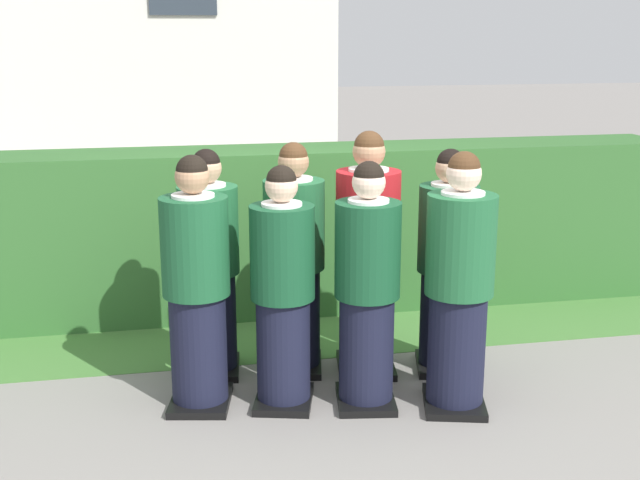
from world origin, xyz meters
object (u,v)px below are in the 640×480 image
at_px(student_front_row_2, 367,292).
at_px(student_front_row_3, 459,289).
at_px(student_front_row_1, 283,294).
at_px(student_rear_row_3, 446,267).
at_px(student_front_row_0, 197,290).
at_px(student_rear_row_0, 210,269).
at_px(student_in_red_blazer, 367,259).
at_px(student_rear_row_1, 294,264).

distance_m(student_front_row_2, student_front_row_3, 0.58).
xyz_separation_m(student_front_row_1, student_rear_row_3, (1.23, 0.35, 0.01)).
bearing_deg(student_front_row_0, student_front_row_2, -10.22).
xyz_separation_m(student_front_row_0, student_rear_row_0, (0.12, 0.53, -0.02)).
distance_m(student_rear_row_0, student_in_red_blazer, 1.11).
bearing_deg(student_front_row_2, student_front_row_3, -15.54).
relative_size(student_front_row_0, student_rear_row_0, 1.03).
relative_size(student_front_row_3, student_rear_row_0, 1.04).
relative_size(student_front_row_0, student_front_row_1, 1.04).
bearing_deg(student_in_red_blazer, student_front_row_1, -146.51).
relative_size(student_front_row_0, student_front_row_2, 1.03).
bearing_deg(student_in_red_blazer, student_front_row_0, -163.62).
distance_m(student_front_row_1, student_rear_row_3, 1.28).
relative_size(student_front_row_1, student_in_red_blazer, 0.92).
distance_m(student_front_row_0, student_in_red_blazer, 1.27).
xyz_separation_m(student_front_row_1, student_front_row_3, (1.09, -0.26, 0.05)).
distance_m(student_rear_row_0, student_rear_row_1, 0.60).
bearing_deg(student_rear_row_3, student_front_row_0, -171.53).
xyz_separation_m(student_front_row_1, student_in_red_blazer, (0.67, 0.45, 0.07)).
bearing_deg(student_rear_row_1, student_front_row_1, -106.82).
height_order(student_front_row_1, student_front_row_2, student_front_row_2).
bearing_deg(student_front_row_2, student_front_row_1, 168.86).
bearing_deg(student_rear_row_0, student_in_red_blazer, -8.96).
bearing_deg(student_front_row_0, student_front_row_3, -12.07).
bearing_deg(student_front_row_1, student_rear_row_1, 73.18).
bearing_deg(student_front_row_1, student_front_row_3, -13.42).
xyz_separation_m(student_front_row_0, student_rear_row_1, (0.71, 0.47, -0.00)).
xyz_separation_m(student_front_row_3, student_in_red_blazer, (-0.42, 0.71, 0.03)).
height_order(student_front_row_0, student_in_red_blazer, student_in_red_blazer).
bearing_deg(student_rear_row_1, student_front_row_0, -146.41).
bearing_deg(student_in_red_blazer, student_rear_row_0, 171.04).
height_order(student_rear_row_0, student_rear_row_1, student_rear_row_1).
relative_size(student_rear_row_0, student_in_red_blazer, 0.93).
bearing_deg(student_front_row_1, student_rear_row_0, 124.32).
bearing_deg(student_front_row_3, student_front_row_1, 166.58).
bearing_deg(student_rear_row_1, student_rear_row_0, 174.41).
height_order(student_front_row_1, student_rear_row_3, student_rear_row_3).
bearing_deg(student_rear_row_3, student_rear_row_0, 170.83).
bearing_deg(student_rear_row_3, student_front_row_2, -146.79).
xyz_separation_m(student_rear_row_1, student_in_red_blazer, (0.50, -0.12, 0.04)).
relative_size(student_front_row_1, student_front_row_3, 0.94).
bearing_deg(student_in_red_blazer, student_rear_row_3, -9.57).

